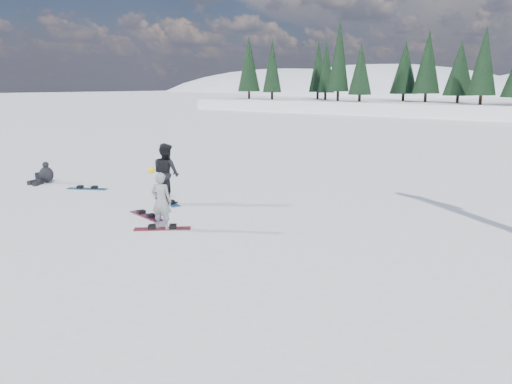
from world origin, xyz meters
TOP-DOWN VIEW (x-y plane):
  - ground at (0.00, 0.00)m, footprint 420.00×420.00m
  - snowboarder_woman at (1.41, -0.76)m, footprint 0.66×0.54m
  - snowboarder_man at (-0.81, 1.43)m, footprint 1.03×0.84m
  - seated_rider at (-7.06, 0.76)m, footprint 0.74×1.08m
  - gear_bag at (-7.76, 1.01)m, footprint 0.51×0.40m
  - snowboard_woman at (1.41, -0.76)m, footprint 1.30×1.21m
  - snowboard_man at (-0.81, 1.43)m, footprint 1.51×0.75m
  - snowboard_loose_b at (0.01, -0.16)m, footprint 1.53×0.57m
  - snowboard_loose_c at (-4.72, 1.06)m, footprint 1.44×0.99m

SIDE VIEW (x-z plane):
  - ground at x=0.00m, z-range 0.00..0.00m
  - snowboard_woman at x=1.41m, z-range 0.00..0.03m
  - snowboard_man at x=-0.81m, z-range 0.00..0.03m
  - snowboard_loose_b at x=0.01m, z-range 0.00..0.03m
  - snowboard_loose_c at x=-4.72m, z-range 0.00..0.03m
  - gear_bag at x=-7.76m, z-range 0.00..0.30m
  - seated_rider at x=-7.06m, z-range -0.10..0.74m
  - snowboarder_woman at x=1.41m, z-range -0.06..1.63m
  - snowboarder_man at x=-0.81m, z-range 0.00..1.95m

